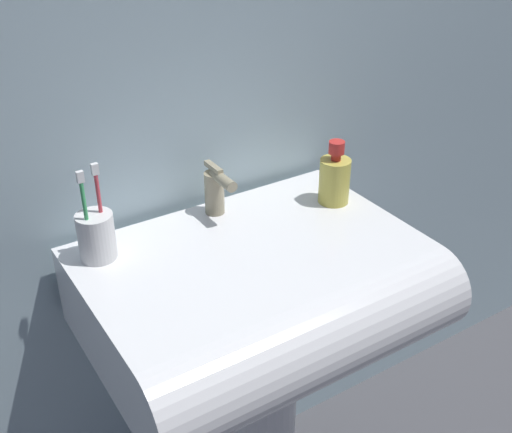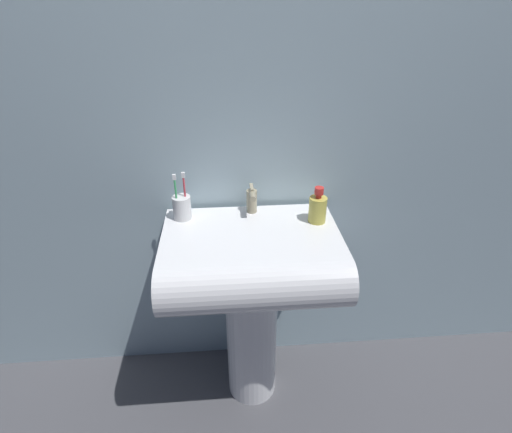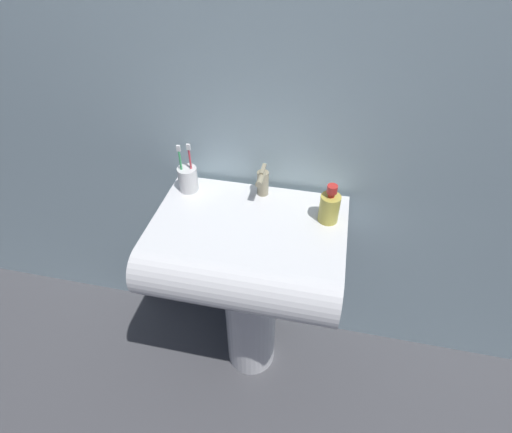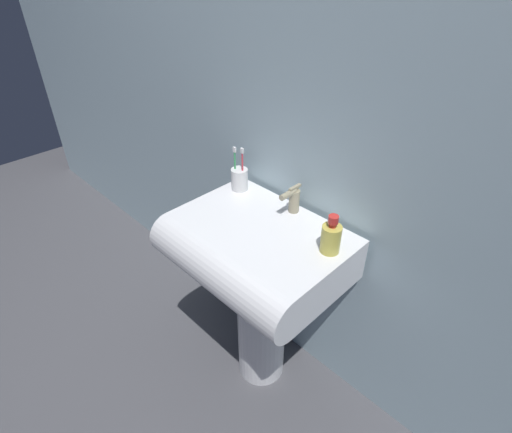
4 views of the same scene
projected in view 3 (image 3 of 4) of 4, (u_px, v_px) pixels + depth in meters
ground_plane at (251, 353)px, 1.79m from camera, size 6.00×6.00×0.00m
wall_back at (266, 67)px, 1.18m from camera, size 5.00×0.05×2.40m
sink_pedestal at (251, 311)px, 1.58m from camera, size 0.20×0.20×0.64m
sink_basin at (246, 251)px, 1.28m from camera, size 0.61×0.46×0.16m
faucet at (262, 182)px, 1.33m from camera, size 0.04×0.10×0.10m
toothbrush_cup at (188, 178)px, 1.36m from camera, size 0.07×0.07×0.18m
soap_bottle at (329, 207)px, 1.24m from camera, size 0.06×0.06×0.13m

